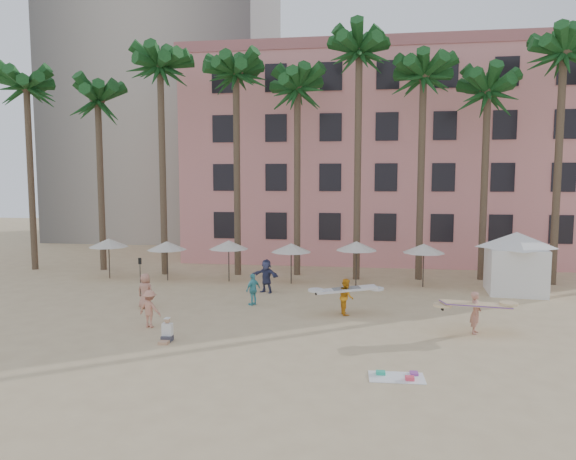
# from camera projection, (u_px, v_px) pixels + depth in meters

# --- Properties ---
(ground) EXTENTS (120.00, 120.00, 0.00)m
(ground) POSITION_uv_depth(u_px,v_px,m) (273.00, 350.00, 19.46)
(ground) COLOR #D1B789
(ground) RESTS_ON ground
(pink_hotel) EXTENTS (35.00, 14.00, 16.00)m
(pink_hotel) POSITION_uv_depth(u_px,v_px,m) (406.00, 161.00, 43.32)
(pink_hotel) COLOR pink
(pink_hotel) RESTS_ON ground
(grey_tower) EXTENTS (22.00, 18.00, 50.00)m
(grey_tower) POSITION_uv_depth(u_px,v_px,m) (170.00, 12.00, 56.93)
(grey_tower) COLOR #A89E8E
(grey_tower) RESTS_ON ground
(palm_row) EXTENTS (44.40, 5.40, 16.30)m
(palm_row) POSITION_uv_depth(u_px,v_px,m) (320.00, 78.00, 32.89)
(palm_row) COLOR brown
(palm_row) RESTS_ON ground
(umbrella_row) EXTENTS (22.50, 2.70, 2.73)m
(umbrella_row) POSITION_uv_depth(u_px,v_px,m) (259.00, 246.00, 31.96)
(umbrella_row) COLOR #332B23
(umbrella_row) RESTS_ON ground
(cabana) EXTENTS (4.90, 4.90, 3.50)m
(cabana) POSITION_uv_depth(u_px,v_px,m) (516.00, 257.00, 29.08)
(cabana) COLOR white
(cabana) RESTS_ON ground
(beach_towel) EXTENTS (1.83, 1.05, 0.14)m
(beach_towel) POSITION_uv_depth(u_px,v_px,m) (398.00, 376.00, 16.80)
(beach_towel) COLOR white
(beach_towel) RESTS_ON ground
(carrier_yellow) EXTENTS (2.99, 1.40, 1.78)m
(carrier_yellow) POSITION_uv_depth(u_px,v_px,m) (476.00, 310.00, 21.51)
(carrier_yellow) COLOR tan
(carrier_yellow) RESTS_ON ground
(carrier_white) EXTENTS (3.03, 1.45, 1.74)m
(carrier_white) POSITION_uv_depth(u_px,v_px,m) (346.00, 295.00, 24.55)
(carrier_white) COLOR orange
(carrier_white) RESTS_ON ground
(beachgoers) EXTENTS (6.78, 8.59, 1.92)m
(beachgoers) POSITION_uv_depth(u_px,v_px,m) (219.00, 287.00, 26.58)
(beachgoers) COLOR tan
(beachgoers) RESTS_ON ground
(paddle) EXTENTS (0.18, 0.04, 2.23)m
(paddle) POSITION_uv_depth(u_px,v_px,m) (140.00, 273.00, 27.85)
(paddle) COLOR black
(paddle) RESTS_ON ground
(seated_man) EXTENTS (0.42, 0.73, 0.94)m
(seated_man) POSITION_uv_depth(u_px,v_px,m) (167.00, 333.00, 20.51)
(seated_man) COLOR #3F3F4C
(seated_man) RESTS_ON ground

